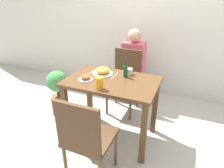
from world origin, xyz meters
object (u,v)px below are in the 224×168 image
object	(u,v)px
side_plate	(86,78)
sauce_bottle	(126,71)
drink_cup	(129,71)
chair_near	(86,137)
person_figure	(133,66)
food_plate	(103,71)
potted_plant_left	(58,91)
juice_glass	(99,83)
chair_far	(125,77)

from	to	relation	value
side_plate	sauce_bottle	size ratio (longest dim) A/B	0.83
side_plate	drink_cup	bearing A→B (deg)	41.14
side_plate	sauce_bottle	bearing A→B (deg)	33.79
chair_near	person_figure	bearing A→B (deg)	-86.86
chair_near	food_plate	bearing A→B (deg)	-75.68
sauce_bottle	potted_plant_left	xyz separation A→B (m)	(-1.01, 0.02, -0.47)
side_plate	juice_glass	size ratio (longest dim) A/B	1.28
side_plate	chair_near	bearing A→B (deg)	-61.80
chair_near	drink_cup	world-z (taller)	chair_near
drink_cup	potted_plant_left	bearing A→B (deg)	-175.87
drink_cup	sauce_bottle	xyz separation A→B (m)	(-0.01, -0.09, 0.04)
drink_cup	potted_plant_left	size ratio (longest dim) A/B	0.13
food_plate	sauce_bottle	distance (m)	0.28
juice_glass	chair_near	bearing A→B (deg)	-80.55
chair_near	potted_plant_left	xyz separation A→B (m)	(-0.94, 0.85, -0.14)
food_plate	person_figure	size ratio (longest dim) A/B	0.21
food_plate	juice_glass	world-z (taller)	juice_glass
sauce_bottle	potted_plant_left	world-z (taller)	sauce_bottle
chair_near	juice_glass	xyz separation A→B (m)	(-0.07, 0.44, 0.31)
chair_near	juice_glass	bearing A→B (deg)	-80.55
food_plate	chair_far	bearing A→B (deg)	80.67
drink_cup	potted_plant_left	world-z (taller)	drink_cup
side_plate	potted_plant_left	bearing A→B (deg)	156.83
person_figure	side_plate	bearing A→B (deg)	-101.00
chair_far	food_plate	distance (m)	0.63
juice_glass	sauce_bottle	world-z (taller)	sauce_bottle
chair_far	person_figure	bearing A→B (deg)	86.30
side_plate	food_plate	bearing A→B (deg)	65.48
food_plate	juice_glass	size ratio (longest dim) A/B	1.91
side_plate	person_figure	distance (m)	1.16
chair_far	drink_cup	bearing A→B (deg)	-65.83
sauce_bottle	chair_near	bearing A→B (deg)	-94.79
person_figure	food_plate	bearing A→B (deg)	-97.24
juice_glass	potted_plant_left	distance (m)	1.06
chair_near	side_plate	xyz separation A→B (m)	(-0.31, 0.58, 0.28)
drink_cup	person_figure	bearing A→B (deg)	102.88
chair_far	side_plate	size ratio (longest dim) A/B	5.67
drink_cup	juice_glass	world-z (taller)	juice_glass
chair_near	person_figure	size ratio (longest dim) A/B	0.78
drink_cup	potted_plant_left	distance (m)	1.11
chair_near	drink_cup	size ratio (longest dim) A/B	10.67
juice_glass	drink_cup	bearing A→B (deg)	71.73
side_plate	potted_plant_left	size ratio (longest dim) A/B	0.24
side_plate	person_figure	size ratio (longest dim) A/B	0.14
sauce_bottle	potted_plant_left	bearing A→B (deg)	179.09
potted_plant_left	person_figure	size ratio (longest dim) A/B	0.58
drink_cup	juice_glass	distance (m)	0.50
juice_glass	chair_far	bearing A→B (deg)	92.52
person_figure	chair_near	bearing A→B (deg)	-86.86
chair_far	food_plate	size ratio (longest dim) A/B	3.80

